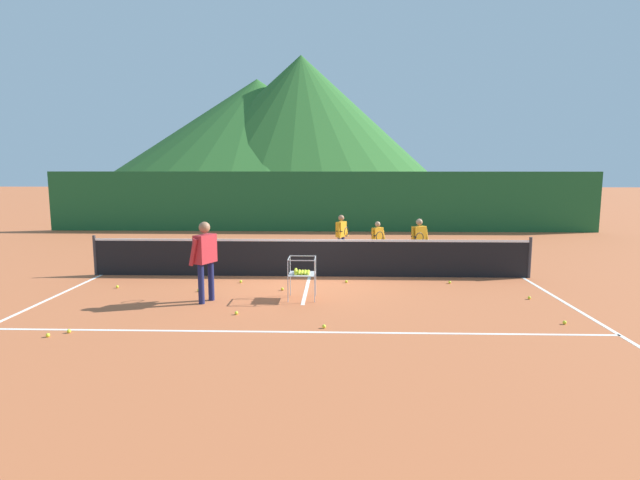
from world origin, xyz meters
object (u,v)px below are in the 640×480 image
at_px(tennis_ball_8, 48,335).
at_px(tennis_ball_10, 199,290).
at_px(tennis_ball_11, 69,331).
at_px(tennis_ball_4, 450,282).
at_px(student_2, 419,238).
at_px(tennis_ball_2, 241,282).
at_px(tennis_ball_1, 236,313).
at_px(tennis_net, 310,257).
at_px(student_1, 378,237).
at_px(instructor, 205,254).
at_px(tennis_ball_6, 529,298).
at_px(ball_cart, 302,272).
at_px(student_0, 341,232).
at_px(tennis_ball_5, 324,326).
at_px(tennis_ball_0, 346,281).
at_px(tennis_ball_7, 117,287).
at_px(tennis_ball_9, 282,289).
at_px(tennis_ball_3, 565,322).

xyz_separation_m(tennis_ball_8, tennis_ball_10, (1.68, 3.19, 0.00)).
xyz_separation_m(tennis_ball_10, tennis_ball_11, (-1.44, -2.97, 0.00)).
distance_m(tennis_ball_4, tennis_ball_10, 5.99).
height_order(student_2, tennis_ball_2, student_2).
relative_size(tennis_ball_1, tennis_ball_2, 1.00).
bearing_deg(student_2, tennis_net, -154.27).
height_order(student_1, tennis_ball_4, student_1).
bearing_deg(instructor, student_2, 38.71).
bearing_deg(tennis_ball_6, ball_cart, -178.57).
relative_size(student_1, student_2, 0.87).
bearing_deg(tennis_net, student_0, 73.03).
xyz_separation_m(instructor, tennis_ball_2, (0.39, 1.79, -0.99)).
distance_m(instructor, tennis_ball_4, 5.90).
height_order(tennis_ball_2, tennis_ball_5, same).
height_order(student_2, tennis_ball_8, student_2).
xyz_separation_m(student_1, tennis_ball_1, (-3.17, -5.91, -0.68)).
xyz_separation_m(tennis_ball_4, tennis_ball_10, (-5.90, -1.02, 0.00)).
distance_m(instructor, tennis_ball_11, 2.97).
bearing_deg(tennis_ball_2, tennis_ball_1, -81.26).
relative_size(tennis_ball_2, tennis_ball_5, 1.00).
relative_size(tennis_ball_0, tennis_ball_1, 1.00).
relative_size(student_1, tennis_ball_0, 17.48).
xyz_separation_m(tennis_net, tennis_ball_4, (3.46, -0.72, -0.47)).
bearing_deg(tennis_ball_4, tennis_ball_7, -174.76).
bearing_deg(tennis_net, tennis_ball_4, -11.82).
height_order(ball_cart, tennis_ball_5, ball_cart).
distance_m(tennis_ball_6, tennis_ball_9, 5.42).
xyz_separation_m(tennis_ball_2, tennis_ball_3, (6.47, -3.14, 0.00)).
bearing_deg(tennis_ball_1, tennis_ball_4, 30.91).
height_order(tennis_ball_8, tennis_ball_10, same).
bearing_deg(tennis_ball_4, instructor, -161.11).
relative_size(tennis_ball_7, tennis_ball_8, 1.00).
distance_m(tennis_ball_1, tennis_ball_7, 3.83).
relative_size(instructor, tennis_ball_1, 24.99).
height_order(tennis_net, tennis_ball_8, tennis_net).
height_order(tennis_net, tennis_ball_4, tennis_net).
bearing_deg(tennis_ball_6, student_2, 116.30).
xyz_separation_m(student_2, tennis_ball_10, (-5.48, -3.21, -0.79)).
xyz_separation_m(tennis_ball_2, tennis_ball_11, (-2.24, -3.90, 0.00)).
xyz_separation_m(student_1, tennis_ball_7, (-6.39, -3.83, -0.68)).
height_order(instructor, tennis_ball_7, instructor).
height_order(tennis_ball_6, tennis_ball_7, same).
bearing_deg(tennis_ball_8, student_0, 57.20).
distance_m(ball_cart, tennis_ball_5, 2.15).
bearing_deg(tennis_ball_8, tennis_ball_9, 43.37).
height_order(tennis_ball_3, tennis_ball_5, same).
bearing_deg(tennis_ball_5, tennis_ball_0, 82.62).
relative_size(tennis_ball_3, tennis_ball_4, 1.00).
distance_m(tennis_ball_8, tennis_ball_9, 4.92).
bearing_deg(tennis_ball_5, tennis_ball_8, -172.32).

